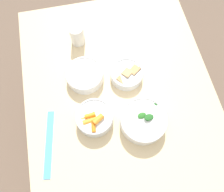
# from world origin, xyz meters

# --- Properties ---
(ground_plane) EXTENTS (10.00, 10.00, 0.00)m
(ground_plane) POSITION_xyz_m (0.00, 0.00, 0.00)
(ground_plane) COLOR brown
(dining_table) EXTENTS (1.17, 0.84, 0.75)m
(dining_table) POSITION_xyz_m (0.00, 0.00, 0.64)
(dining_table) COLOR beige
(dining_table) RESTS_ON ground_plane
(bowl_carrots) EXTENTS (0.15, 0.15, 0.08)m
(bowl_carrots) POSITION_xyz_m (-0.06, 0.13, 0.79)
(bowl_carrots) COLOR silver
(bowl_carrots) RESTS_ON dining_table
(bowl_greens) EXTENTS (0.19, 0.19, 0.08)m
(bowl_greens) POSITION_xyz_m (-0.11, -0.06, 0.79)
(bowl_greens) COLOR white
(bowl_greens) RESTS_ON dining_table
(bowl_beans_hotdog) EXTENTS (0.17, 0.17, 0.05)m
(bowl_beans_hotdog) POSITION_xyz_m (0.15, 0.14, 0.78)
(bowl_beans_hotdog) COLOR white
(bowl_beans_hotdog) RESTS_ON dining_table
(bowl_cookies) EXTENTS (0.15, 0.15, 0.05)m
(bowl_cookies) POSITION_xyz_m (0.11, -0.05, 0.78)
(bowl_cookies) COLOR silver
(bowl_cookies) RESTS_ON dining_table
(ruler) EXTENTS (0.27, 0.07, 0.00)m
(ruler) POSITION_xyz_m (-0.12, 0.33, 0.76)
(ruler) COLOR #4C99E0
(ruler) RESTS_ON dining_table
(cup) EXTENTS (0.06, 0.06, 0.10)m
(cup) POSITION_xyz_m (0.35, 0.14, 0.80)
(cup) COLOR silver
(cup) RESTS_ON dining_table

